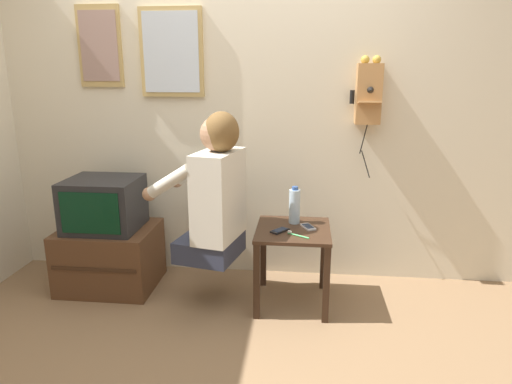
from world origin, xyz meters
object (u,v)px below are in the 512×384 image
object	(u,v)px
person	(215,192)
television	(104,204)
cell_phone_held	(280,231)
wall_mirror	(172,52)
framed_picture	(100,46)
toothbrush	(297,235)
cell_phone_spare	(308,227)
wall_phone_antique	(369,93)
water_bottle	(295,206)

from	to	relation	value
person	television	xyz separation A→B (m)	(-0.81, 0.15, -0.15)
television	cell_phone_held	distance (m)	1.24
wall_mirror	framed_picture	bearing A→B (deg)	179.65
framed_picture	wall_mirror	distance (m)	0.52
person	toothbrush	distance (m)	0.58
television	cell_phone_spare	size ratio (longest dim) A/B	3.51
wall_mirror	toothbrush	size ratio (longest dim) A/B	4.42
person	television	world-z (taller)	person
television	framed_picture	world-z (taller)	framed_picture
framed_picture	cell_phone_held	xyz separation A→B (m)	(1.32, -0.52, -1.15)
wall_phone_antique	cell_phone_held	world-z (taller)	wall_phone_antique
framed_picture	water_bottle	distance (m)	1.78
person	cell_phone_held	world-z (taller)	person
cell_phone_held	water_bottle	xyz separation A→B (m)	(0.09, 0.18, 0.11)
wall_mirror	toothbrush	distance (m)	1.54
wall_phone_antique	cell_phone_spare	bearing A→B (deg)	-134.80
television	wall_phone_antique	distance (m)	1.96
person	framed_picture	bearing A→B (deg)	73.39
television	wall_phone_antique	xyz separation A→B (m)	(1.79, 0.31, 0.75)
framed_picture	wall_phone_antique	bearing A→B (deg)	-1.34
wall_phone_antique	person	bearing A→B (deg)	-154.78
cell_phone_held	toothbrush	bearing A→B (deg)	4.30
person	water_bottle	world-z (taller)	person
wall_mirror	cell_phone_held	world-z (taller)	wall_mirror
wall_mirror	cell_phone_spare	world-z (taller)	wall_mirror
person	television	bearing A→B (deg)	91.97
framed_picture	cell_phone_held	bearing A→B (deg)	-21.43
cell_phone_spare	framed_picture	bearing A→B (deg)	139.07
framed_picture	toothbrush	size ratio (longest dim) A/B	4.09
person	cell_phone_held	bearing A→B (deg)	-79.53
water_bottle	wall_mirror	bearing A→B (deg)	159.21
water_bottle	framed_picture	bearing A→B (deg)	166.42
cell_phone_held	water_bottle	bearing A→B (deg)	101.25
person	wall_phone_antique	distance (m)	1.23
television	framed_picture	bearing A→B (deg)	104.46
wall_mirror	cell_phone_held	distance (m)	1.46
toothbrush	wall_phone_antique	bearing A→B (deg)	-7.97
television	toothbrush	world-z (taller)	television
toothbrush	person	bearing A→B (deg)	112.63
wall_phone_antique	framed_picture	distance (m)	1.91
wall_mirror	water_bottle	world-z (taller)	wall_mirror
framed_picture	cell_phone_held	distance (m)	1.82
television	framed_picture	size ratio (longest dim) A/B	0.87
cell_phone_spare	toothbrush	distance (m)	0.17
water_bottle	toothbrush	xyz separation A→B (m)	(0.02, -0.25, -0.11)
television	wall_mirror	size ratio (longest dim) A/B	0.80
framed_picture	toothbrush	distance (m)	1.92
cell_phone_held	cell_phone_spare	bearing A→B (deg)	63.70
cell_phone_held	cell_phone_spare	world-z (taller)	same
cell_phone_spare	water_bottle	size ratio (longest dim) A/B	0.55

